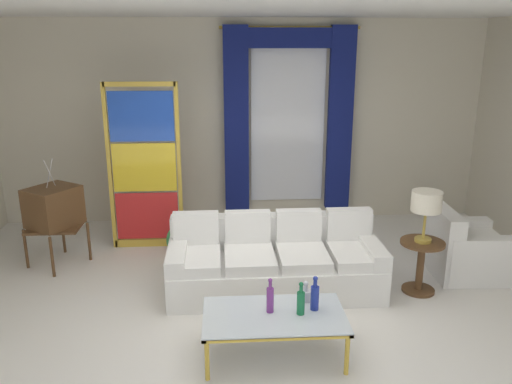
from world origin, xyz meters
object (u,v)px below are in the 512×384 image
(armchair_white, at_px, (463,251))
(vintage_tv, at_px, (54,209))
(peacock_figurine, at_px, (183,242))
(table_lamp_brass, at_px, (426,204))
(couch_white_long, at_px, (274,263))
(coffee_table, at_px, (274,318))
(bottle_amber_squat, at_px, (315,296))
(bottle_ruby_flask, at_px, (270,298))
(round_side_table, at_px, (421,262))
(bottle_crystal_tall, at_px, (301,301))
(stained_glass_divider, at_px, (145,171))
(bottle_blue_decanter, at_px, (305,294))

(armchair_white, bearing_deg, vintage_tv, 173.16)
(peacock_figurine, xyz_separation_m, table_lamp_brass, (2.69, -1.09, 0.81))
(peacock_figurine, bearing_deg, armchair_white, -11.29)
(peacock_figurine, bearing_deg, table_lamp_brass, -22.03)
(couch_white_long, relative_size, coffee_table, 1.89)
(vintage_tv, relative_size, peacock_figurine, 2.24)
(bottle_amber_squat, bearing_deg, coffee_table, -170.67)
(vintage_tv, xyz_separation_m, peacock_figurine, (1.54, 0.08, -0.51))
(bottle_ruby_flask, xyz_separation_m, round_side_table, (1.76, 1.07, -0.18))
(round_side_table, bearing_deg, coffee_table, -147.30)
(bottle_crystal_tall, height_order, peacock_figurine, bottle_crystal_tall)
(couch_white_long, bearing_deg, bottle_crystal_tall, -85.74)
(round_side_table, bearing_deg, bottle_ruby_flask, -148.78)
(bottle_crystal_tall, relative_size, round_side_table, 0.51)
(bottle_ruby_flask, height_order, table_lamp_brass, table_lamp_brass)
(peacock_figurine, relative_size, round_side_table, 1.01)
(bottle_amber_squat, bearing_deg, couch_white_long, 100.58)
(vintage_tv, relative_size, round_side_table, 2.26)
(armchair_white, bearing_deg, couch_white_long, -174.37)
(bottle_crystal_tall, relative_size, bottle_amber_squat, 0.95)
(armchair_white, height_order, stained_glass_divider, stained_glass_divider)
(armchair_white, distance_m, stained_glass_divider, 4.08)
(coffee_table, distance_m, bottle_crystal_tall, 0.28)
(table_lamp_brass, bearing_deg, peacock_figurine, 157.97)
(bottle_blue_decanter, bearing_deg, bottle_amber_squat, -71.33)
(couch_white_long, distance_m, bottle_amber_squat, 1.29)
(bottle_crystal_tall, bearing_deg, table_lamp_brass, 36.75)
(stained_glass_divider, xyz_separation_m, table_lamp_brass, (3.18, -1.52, -0.03))
(coffee_table, distance_m, round_side_table, 2.06)
(table_lamp_brass, bearing_deg, bottle_crystal_tall, -143.25)
(bottle_blue_decanter, distance_m, bottle_crystal_tall, 0.25)
(coffee_table, bearing_deg, peacock_figurine, 113.55)
(round_side_table, bearing_deg, stained_glass_divider, 154.49)
(bottle_ruby_flask, distance_m, peacock_figurine, 2.37)
(stained_glass_divider, bearing_deg, bottle_ruby_flask, -61.30)
(bottle_ruby_flask, xyz_separation_m, peacock_figurine, (-0.93, 2.16, -0.32))
(bottle_amber_squat, distance_m, round_side_table, 1.73)
(bottle_ruby_flask, height_order, vintage_tv, vintage_tv)
(couch_white_long, bearing_deg, peacock_figurine, 140.59)
(coffee_table, relative_size, vintage_tv, 0.92)
(table_lamp_brass, bearing_deg, coffee_table, -147.30)
(bottle_ruby_flask, bearing_deg, vintage_tv, 139.90)
(peacock_figurine, height_order, table_lamp_brass, table_lamp_brass)
(bottle_ruby_flask, bearing_deg, bottle_amber_squat, 2.55)
(bottle_blue_decanter, bearing_deg, couch_white_long, 99.31)
(bottle_crystal_tall, bearing_deg, bottle_ruby_flask, 168.74)
(couch_white_long, xyz_separation_m, bottle_crystal_tall, (0.10, -1.31, 0.23))
(bottle_crystal_tall, xyz_separation_m, armchair_white, (2.18, 1.54, -0.24))
(table_lamp_brass, bearing_deg, bottle_blue_decanter, -148.02)
(stained_glass_divider, height_order, round_side_table, stained_glass_divider)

